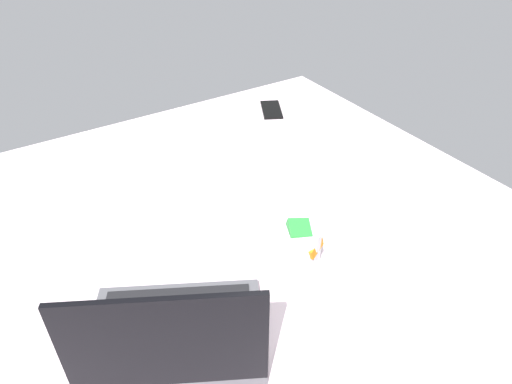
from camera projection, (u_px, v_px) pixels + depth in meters
The scene contains 5 objects.
bed_mattress at pixel (177, 279), 112.96cm from camera, with size 180.00×140.00×18.00cm, color silver.
laptop at pixel (173, 334), 83.97cm from camera, with size 39.93×35.77×23.00cm.
snack_cup at pixel (300, 247), 100.74cm from camera, with size 9.00×9.53×13.14cm.
cell_phone at pixel (271, 110), 167.68cm from camera, with size 6.80×14.00×0.80cm, color black.
pillow at pixel (471, 294), 89.01cm from camera, with size 52.00×36.00×13.00cm, color white.
Camera 1 is at (25.70, 77.06, 92.62)cm, focal length 32.45 mm.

